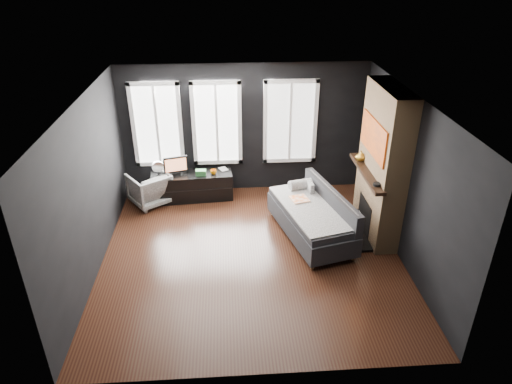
{
  "coord_description": "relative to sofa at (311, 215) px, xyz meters",
  "views": [
    {
      "loc": [
        -0.36,
        -6.38,
        4.59
      ],
      "look_at": [
        0.1,
        0.3,
        1.05
      ],
      "focal_mm": 32.0,
      "sensor_mm": 36.0,
      "label": 1
    }
  ],
  "objects": [
    {
      "name": "fireplace",
      "position": [
        1.2,
        0.08,
        0.91
      ],
      "size": [
        0.7,
        1.62,
        2.7
      ],
      "primitive_type": null,
      "color": "#93724C",
      "rests_on": "floor"
    },
    {
      "name": "stripe_pillow",
      "position": [
        0.07,
        0.6,
        0.19
      ],
      "size": [
        0.11,
        0.32,
        0.32
      ],
      "primitive_type": "cube",
      "rotation": [
        0.0,
        0.0,
        0.1
      ],
      "color": "gray",
      "rests_on": "sofa"
    },
    {
      "name": "storage_box",
      "position": [
        -2.0,
        1.5,
        0.18
      ],
      "size": [
        0.21,
        0.14,
        0.11
      ],
      "primitive_type": "cube",
      "rotation": [
        0.0,
        0.0,
        -0.03
      ],
      "color": "#327339",
      "rests_on": "media_console"
    },
    {
      "name": "monitor",
      "position": [
        -2.5,
        1.57,
        0.35
      ],
      "size": [
        0.51,
        0.23,
        0.44
      ],
      "primitive_type": null,
      "rotation": [
        0.0,
        0.0,
        0.27
      ],
      "color": "black",
      "rests_on": "media_console"
    },
    {
      "name": "floor",
      "position": [
        -1.1,
        -0.52,
        -0.44
      ],
      "size": [
        5.0,
        5.0,
        0.0
      ],
      "primitive_type": "plane",
      "color": "black",
      "rests_on": "ground"
    },
    {
      "name": "wall_back",
      "position": [
        -1.1,
        1.98,
        0.91
      ],
      "size": [
        5.0,
        0.02,
        2.7
      ],
      "primitive_type": "cube",
      "color": "black",
      "rests_on": "ground"
    },
    {
      "name": "mantel_vase",
      "position": [
        0.95,
        0.53,
        0.88
      ],
      "size": [
        0.21,
        0.22,
        0.18
      ],
      "primitive_type": "imported",
      "rotation": [
        0.0,
        0.0,
        0.18
      ],
      "color": "yellow",
      "rests_on": "fireplace"
    },
    {
      "name": "armchair",
      "position": [
        -3.05,
        1.43,
        -0.07
      ],
      "size": [
        0.97,
        0.96,
        0.74
      ],
      "primitive_type": "imported",
      "rotation": [
        0.0,
        0.0,
        -2.53
      ],
      "color": "white",
      "rests_on": "floor"
    },
    {
      "name": "mug",
      "position": [
        -1.75,
        1.53,
        0.19
      ],
      "size": [
        0.13,
        0.1,
        0.12
      ],
      "primitive_type": "imported",
      "rotation": [
        0.0,
        0.0,
        0.07
      ],
      "color": "#CB6B04",
      "rests_on": "media_console"
    },
    {
      "name": "desk_fan",
      "position": [
        -2.85,
        1.51,
        0.3
      ],
      "size": [
        0.28,
        0.28,
        0.34
      ],
      "primitive_type": null,
      "rotation": [
        0.0,
        0.0,
        0.17
      ],
      "color": "#9C9C9C",
      "rests_on": "media_console"
    },
    {
      "name": "mantel_clock",
      "position": [
        0.95,
        -0.47,
        0.81
      ],
      "size": [
        0.15,
        0.15,
        0.04
      ],
      "primitive_type": "cylinder",
      "rotation": [
        0.0,
        0.0,
        0.19
      ],
      "color": "black",
      "rests_on": "fireplace"
    },
    {
      "name": "windows",
      "position": [
        -1.55,
        1.94,
        1.94
      ],
      "size": [
        4.0,
        0.16,
        1.76
      ],
      "primitive_type": null,
      "color": "white",
      "rests_on": "wall_back"
    },
    {
      "name": "wall_right",
      "position": [
        1.4,
        -0.52,
        0.91
      ],
      "size": [
        0.02,
        5.0,
        2.7
      ],
      "primitive_type": "cube",
      "color": "black",
      "rests_on": "ground"
    },
    {
      "name": "book",
      "position": [
        -1.62,
        1.71,
        0.23
      ],
      "size": [
        0.15,
        0.08,
        0.21
      ],
      "primitive_type": "imported",
      "rotation": [
        0.0,
        0.0,
        0.42
      ],
      "color": "#C0AC99",
      "rests_on": "media_console"
    },
    {
      "name": "wall_left",
      "position": [
        -3.6,
        -0.52,
        0.91
      ],
      "size": [
        0.02,
        5.0,
        2.7
      ],
      "primitive_type": "cube",
      "color": "black",
      "rests_on": "ground"
    },
    {
      "name": "sofa",
      "position": [
        0.0,
        0.0,
        0.0
      ],
      "size": [
        1.5,
        2.22,
        0.87
      ],
      "primitive_type": null,
      "rotation": [
        0.0,
        0.0,
        0.26
      ],
      "color": "black",
      "rests_on": "floor"
    },
    {
      "name": "media_console",
      "position": [
        -2.2,
        1.58,
        -0.15
      ],
      "size": [
        1.68,
        0.64,
        0.56
      ],
      "primitive_type": null,
      "rotation": [
        0.0,
        0.0,
        0.08
      ],
      "color": "black",
      "rests_on": "floor"
    },
    {
      "name": "ceiling",
      "position": [
        -1.1,
        -0.52,
        2.26
      ],
      "size": [
        5.0,
        5.0,
        0.0
      ],
      "primitive_type": "plane",
      "color": "white",
      "rests_on": "ground"
    }
  ]
}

